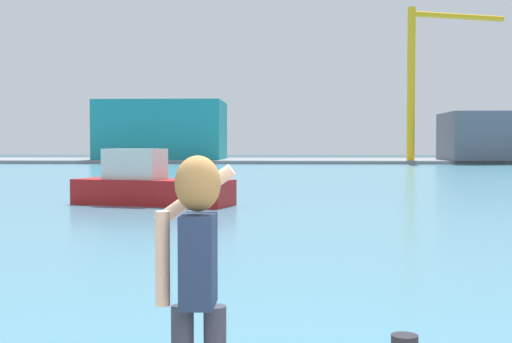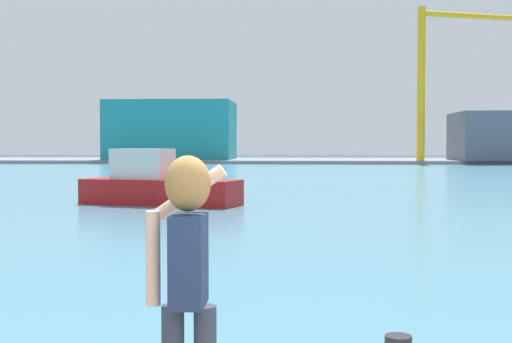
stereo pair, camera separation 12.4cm
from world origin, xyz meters
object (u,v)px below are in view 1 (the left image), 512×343
(warehouse_left, at_px, (162,130))
(warehouse_right, at_px, (508,136))
(boat_moored, at_px, (148,185))
(port_crane, at_px, (423,67))
(person_photographer, at_px, (197,266))

(warehouse_left, distance_m, warehouse_right, 45.90)
(warehouse_left, bearing_deg, boat_moored, -80.06)
(warehouse_right, bearing_deg, port_crane, -171.43)
(boat_moored, distance_m, port_crane, 65.75)
(boat_moored, bearing_deg, person_photographer, -61.32)
(person_photographer, relative_size, warehouse_left, 0.10)
(warehouse_left, bearing_deg, port_crane, -10.19)
(warehouse_left, relative_size, warehouse_right, 1.06)
(person_photographer, xyz_separation_m, boat_moored, (-5.11, 23.47, -0.92))
(warehouse_left, height_order, warehouse_right, warehouse_left)
(warehouse_left, height_order, port_crane, port_crane)
(person_photographer, relative_size, warehouse_right, 0.11)
(boat_moored, height_order, warehouse_left, warehouse_left)
(warehouse_right, xyz_separation_m, port_crane, (-11.21, -1.69, 8.79))
(person_photographer, relative_size, boat_moored, 0.26)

